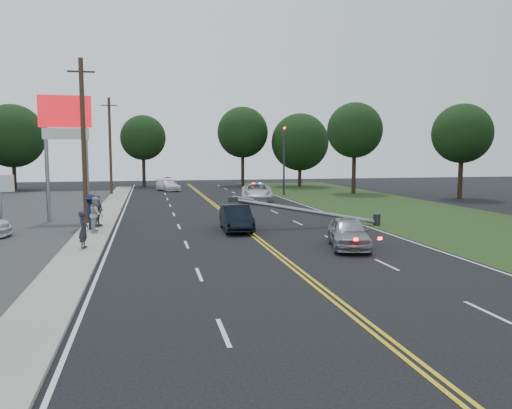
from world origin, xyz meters
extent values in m
plane|color=black|center=(0.00, 0.00, 0.00)|extent=(120.00, 120.00, 0.00)
cube|color=gray|center=(-8.40, 10.00, 0.06)|extent=(1.80, 70.00, 0.12)
cube|color=#1F3414|center=(13.50, 10.00, 0.01)|extent=(12.00, 80.00, 0.01)
cube|color=gold|center=(0.00, 10.00, 0.01)|extent=(0.36, 80.00, 0.00)
cylinder|color=gray|center=(-11.70, 14.00, 3.50)|extent=(0.24, 0.24, 7.00)
cylinder|color=gray|center=(-9.30, 14.00, 3.50)|extent=(0.24, 0.24, 7.00)
cube|color=red|center=(-10.50, 14.00, 7.00)|extent=(3.20, 0.35, 2.00)
cube|color=white|center=(-10.50, 14.00, 5.60)|extent=(2.80, 0.30, 0.70)
cylinder|color=gray|center=(-14.00, 12.00, 1.40)|extent=(0.14, 0.14, 2.80)
cylinder|color=#2D2D30|center=(8.30, 30.00, 3.50)|extent=(0.20, 0.20, 7.00)
cube|color=#2D2D30|center=(8.30, 30.00, 6.60)|extent=(0.28, 0.28, 0.90)
sphere|color=#FF0C07|center=(8.30, 29.84, 6.90)|extent=(0.22, 0.22, 0.22)
cylinder|color=#2D2D30|center=(8.10, 8.00, 0.35)|extent=(0.44, 0.44, 0.70)
cylinder|color=gray|center=(3.67, 8.00, 0.98)|extent=(8.90, 0.24, 1.80)
cube|color=#2D2D30|center=(-0.76, 8.00, 1.76)|extent=(0.55, 0.32, 0.30)
cylinder|color=#382619|center=(-9.20, 12.00, 5.00)|extent=(0.28, 0.28, 10.00)
cube|color=#382619|center=(-9.20, 12.00, 9.20)|extent=(1.60, 0.10, 0.10)
cylinder|color=#382619|center=(-9.20, 34.00, 5.00)|extent=(0.28, 0.28, 10.00)
cube|color=#382619|center=(-9.20, 34.00, 9.20)|extent=(1.60, 0.10, 0.10)
cylinder|color=black|center=(-20.83, 43.56, 1.84)|extent=(0.44, 0.44, 3.67)
sphere|color=black|center=(-20.83, 43.56, 6.32)|extent=(7.38, 7.38, 7.38)
cylinder|color=black|center=(-5.97, 46.50, 1.83)|extent=(0.44, 0.44, 3.66)
sphere|color=black|center=(-5.97, 46.50, 6.30)|extent=(5.79, 5.79, 5.79)
cylinder|color=black|center=(6.84, 45.25, 2.04)|extent=(0.44, 0.44, 4.08)
sphere|color=black|center=(6.84, 45.25, 7.03)|extent=(6.68, 6.68, 6.68)
cylinder|color=black|center=(13.75, 42.08, 1.66)|extent=(0.44, 0.44, 3.32)
sphere|color=black|center=(13.75, 42.08, 5.72)|extent=(7.36, 7.36, 7.36)
cylinder|color=black|center=(16.19, 30.38, 1.96)|extent=(0.44, 0.44, 3.93)
sphere|color=black|center=(16.19, 30.38, 6.76)|extent=(5.90, 5.90, 5.90)
cylinder|color=black|center=(23.57, 22.36, 1.80)|extent=(0.44, 0.44, 3.59)
sphere|color=black|center=(23.57, 22.36, 6.19)|extent=(5.58, 5.58, 5.58)
imported|color=black|center=(-0.60, 7.82, 0.71)|extent=(1.68, 4.39, 1.43)
imported|color=gray|center=(3.61, 1.65, 0.71)|extent=(2.70, 4.48, 1.43)
imported|color=silver|center=(4.13, 24.07, 0.82)|extent=(3.79, 6.31, 1.64)
imported|color=white|center=(-3.24, 38.46, 0.63)|extent=(3.17, 4.71, 1.27)
imported|color=#28272F|center=(-8.33, 3.53, 0.97)|extent=(0.49, 0.67, 1.69)
imported|color=#B1B2B6|center=(-8.21, 8.24, 1.08)|extent=(0.77, 0.97, 1.92)
imported|color=#161F38|center=(-8.59, 9.25, 1.11)|extent=(0.74, 1.28, 1.97)
imported|color=#4F423F|center=(-8.35, 10.27, 1.03)|extent=(0.84, 1.16, 1.82)
camera|label=1|loc=(-5.43, -19.79, 4.43)|focal=35.00mm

